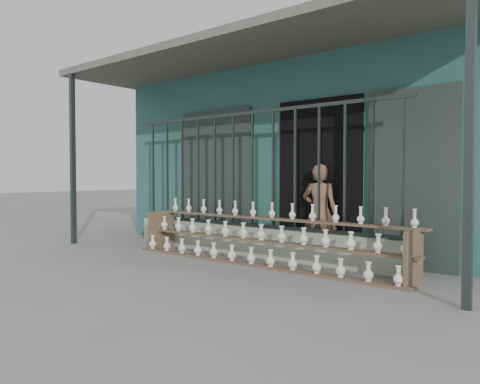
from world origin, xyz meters
The scene contains 6 objects.
ground centered at (0.00, 0.00, 0.00)m, with size 60.00×60.00×0.00m, color slate.
workshop_building centered at (0.00, 4.23, 1.62)m, with size 7.40×6.60×3.21m.
parapet_wall centered at (0.00, 1.30, 0.23)m, with size 5.00×0.20×0.45m, color #9BAC93.
security_fence centered at (0.00, 1.30, 1.35)m, with size 5.00×0.04×1.80m.
shelf_rack centered at (0.48, 0.88, 0.36)m, with size 4.50×0.68×0.85m.
elderly_woman centered at (1.00, 1.64, 0.71)m, with size 0.52×0.34×1.42m, color brown.
Camera 1 is at (4.46, -4.41, 1.24)m, focal length 35.00 mm.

